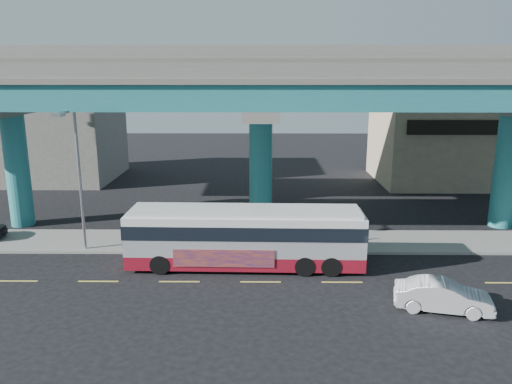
{
  "coord_description": "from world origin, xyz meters",
  "views": [
    {
      "loc": [
        -0.03,
        -23.04,
        10.07
      ],
      "look_at": [
        -0.26,
        4.0,
        3.51
      ],
      "focal_mm": 35.0,
      "sensor_mm": 36.0,
      "label": 1
    }
  ],
  "objects_px": {
    "transit_bus": "(245,235)",
    "stop_sign": "(295,221)",
    "street_lamp": "(74,160)",
    "sedan": "(443,296)"
  },
  "relations": [
    {
      "from": "transit_bus",
      "to": "sedan",
      "type": "height_order",
      "value": "transit_bus"
    },
    {
      "from": "sedan",
      "to": "stop_sign",
      "type": "relative_size",
      "value": 1.85
    },
    {
      "from": "street_lamp",
      "to": "sedan",
      "type": "bearing_deg",
      "value": -20.33
    },
    {
      "from": "transit_bus",
      "to": "sedan",
      "type": "distance_m",
      "value": 10.01
    },
    {
      "from": "transit_bus",
      "to": "street_lamp",
      "type": "xyz_separation_m",
      "value": [
        -9.29,
        1.69,
        3.65
      ]
    },
    {
      "from": "transit_bus",
      "to": "stop_sign",
      "type": "distance_m",
      "value": 3.7
    },
    {
      "from": "sedan",
      "to": "stop_sign",
      "type": "xyz_separation_m",
      "value": [
        -5.86,
        7.39,
        1.13
      ]
    },
    {
      "from": "transit_bus",
      "to": "street_lamp",
      "type": "bearing_deg",
      "value": 170.95
    },
    {
      "from": "sedan",
      "to": "street_lamp",
      "type": "bearing_deg",
      "value": 83.35
    },
    {
      "from": "street_lamp",
      "to": "stop_sign",
      "type": "relative_size",
      "value": 3.49
    }
  ]
}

